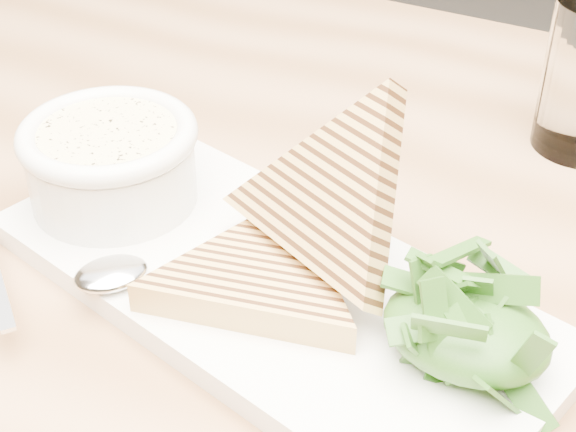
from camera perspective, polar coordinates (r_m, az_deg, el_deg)
The scene contains 11 objects.
table_top at distance 0.58m, azimuth 8.61°, elevation -6.29°, with size 1.29×0.86×0.04m, color #A6784F.
table_leg_bl at distance 1.33m, azimuth -9.24°, elevation -0.21°, with size 0.06×0.06×0.73m, color #A6784F.
platter at distance 0.55m, azimuth -1.12°, elevation -4.57°, with size 0.37×0.16×0.02m, color white.
soup_bowl at distance 0.61m, azimuth -11.28°, elevation 2.84°, with size 0.11×0.11×0.04m, color white.
soup at distance 0.60m, azimuth -11.58°, elevation 5.05°, with size 0.10×0.10×0.01m, color #F9E2A3.
bowl_rim at distance 0.59m, azimuth -11.61°, elevation 5.22°, with size 0.12×0.12×0.01m, color white.
sandwich_flat at distance 0.53m, azimuth -1.86°, elevation -3.97°, with size 0.16×0.16×0.02m, color tan, non-canonical shape.
sandwich_lean at distance 0.52m, azimuth 2.74°, elevation 1.15°, with size 0.16×0.16×0.09m, color tan, non-canonical shape.
salad_base at distance 0.49m, azimuth 11.43°, elevation -7.31°, with size 0.09×0.07×0.04m, color #153711.
arugula_pile at distance 0.48m, azimuth 11.56°, elevation -6.52°, with size 0.11×0.10×0.05m, color #407420, non-canonical shape.
spoon_bowl at distance 0.55m, azimuth -11.37°, elevation -3.68°, with size 0.03×0.05×0.01m, color silver.
Camera 1 is at (0.06, -0.48, 1.14)m, focal length 55.00 mm.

